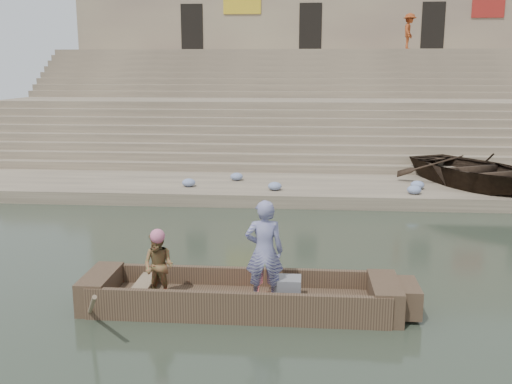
# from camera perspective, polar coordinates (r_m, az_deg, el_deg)

# --- Properties ---
(ground) EXTENTS (120.00, 120.00, 0.00)m
(ground) POSITION_cam_1_polar(r_m,az_deg,el_deg) (12.29, 15.14, -8.53)
(ground) COLOR #2C3729
(ground) RESTS_ON ground
(lower_landing) EXTENTS (32.00, 4.00, 0.40)m
(lower_landing) POSITION_cam_1_polar(r_m,az_deg,el_deg) (19.86, 11.15, 0.13)
(lower_landing) COLOR gray
(lower_landing) RESTS_ON ground
(mid_landing) EXTENTS (32.00, 3.00, 2.80)m
(mid_landing) POSITION_cam_1_polar(r_m,az_deg,el_deg) (27.05, 9.54, 5.92)
(mid_landing) COLOR gray
(mid_landing) RESTS_ON ground
(upper_landing) EXTENTS (32.00, 3.00, 5.20)m
(upper_landing) POSITION_cam_1_polar(r_m,az_deg,el_deg) (33.93, 8.66, 9.20)
(upper_landing) COLOR gray
(upper_landing) RESTS_ON ground
(ghat_steps) EXTENTS (32.00, 11.00, 5.20)m
(ghat_steps) POSITION_cam_1_polar(r_m,az_deg,el_deg) (28.69, 9.30, 7.07)
(ghat_steps) COLOR gray
(ghat_steps) RESTS_ON ground
(building_wall) EXTENTS (32.00, 5.07, 11.20)m
(building_wall) POSITION_cam_1_polar(r_m,az_deg,el_deg) (37.90, 8.41, 14.05)
(building_wall) COLOR tan
(building_wall) RESTS_ON ground
(main_rowboat) EXTENTS (5.00, 1.30, 0.22)m
(main_rowboat) POSITION_cam_1_polar(r_m,az_deg,el_deg) (10.60, -1.60, -10.84)
(main_rowboat) COLOR brown
(main_rowboat) RESTS_ON ground
(rowboat_trim) EXTENTS (6.04, 2.63, 1.88)m
(rowboat_trim) POSITION_cam_1_polar(r_m,az_deg,el_deg) (10.50, -0.45, -9.91)
(rowboat_trim) COLOR brown
(rowboat_trim) RESTS_ON ground
(standing_man) EXTENTS (0.70, 0.49, 1.83)m
(standing_man) POSITION_cam_1_polar(r_m,az_deg,el_deg) (10.09, 0.82, -5.85)
(standing_man) COLOR navy
(standing_man) RESTS_ON main_rowboat
(rowing_man) EXTENTS (0.70, 0.62, 1.21)m
(rowing_man) POSITION_cam_1_polar(r_m,az_deg,el_deg) (10.44, -9.52, -7.17)
(rowing_man) COLOR #267432
(rowing_man) RESTS_ON main_rowboat
(television) EXTENTS (0.46, 0.42, 0.40)m
(television) POSITION_cam_1_polar(r_m,az_deg,el_deg) (10.43, 3.08, -9.41)
(television) COLOR slate
(television) RESTS_ON main_rowboat
(beached_rowboat) EXTENTS (5.67, 6.35, 1.08)m
(beached_rowboat) POSITION_cam_1_polar(r_m,az_deg,el_deg) (20.42, 20.68, 2.03)
(beached_rowboat) COLOR #2D2116
(beached_rowboat) RESTS_ON lower_landing
(pedestrian) EXTENTS (0.99, 1.35, 1.88)m
(pedestrian) POSITION_cam_1_polar(r_m,az_deg,el_deg) (33.43, 14.79, 14.98)
(pedestrian) COLOR #913A18
(pedestrian) RESTS_ON upper_landing
(cloth_bundles) EXTENTS (7.87, 2.20, 0.26)m
(cloth_bundles) POSITION_cam_1_polar(r_m,az_deg,el_deg) (18.99, 4.73, 0.81)
(cloth_bundles) COLOR #3F5999
(cloth_bundles) RESTS_ON lower_landing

